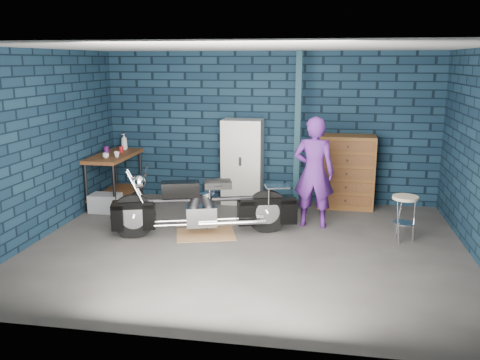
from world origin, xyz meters
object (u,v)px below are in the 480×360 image
object	(u,v)px
shop_stool	(404,219)
tool_chest	(346,172)
locker	(242,162)
workbench	(115,179)
storage_bin	(105,203)
person	(314,172)
motorcycle	(205,201)

from	to	relation	value
shop_stool	tool_chest	bearing A→B (deg)	115.80
locker	tool_chest	world-z (taller)	locker
workbench	tool_chest	size ratio (longest dim) A/B	1.10
storage_bin	locker	distance (m)	2.50
person	tool_chest	size ratio (longest dim) A/B	1.35
workbench	locker	size ratio (longest dim) A/B	0.92
workbench	person	xyz separation A→B (m)	(3.55, -0.68, 0.41)
motorcycle	locker	distance (m)	1.88
person	locker	distance (m)	1.75
person	tool_chest	bearing A→B (deg)	-108.69
locker	shop_stool	world-z (taller)	locker
motorcycle	storage_bin	world-z (taller)	motorcycle
workbench	locker	distance (m)	2.31
storage_bin	tool_chest	xyz separation A→B (m)	(4.05, 0.98, 0.48)
motorcycle	shop_stool	bearing A→B (deg)	-12.20
locker	shop_stool	bearing A→B (deg)	-31.66
locker	storage_bin	bearing A→B (deg)	-156.19
workbench	storage_bin	distance (m)	0.58
motorcycle	storage_bin	distance (m)	2.18
workbench	locker	world-z (taller)	locker
motorcycle	storage_bin	size ratio (longest dim) A/B	4.70
locker	tool_chest	bearing A→B (deg)	0.00
person	workbench	bearing A→B (deg)	-4.96
person	tool_chest	distance (m)	1.29
storage_bin	locker	size ratio (longest dim) A/B	0.33
workbench	shop_stool	xyz separation A→B (m)	(4.85, -1.13, -0.12)
shop_stool	locker	bearing A→B (deg)	148.34
tool_chest	shop_stool	world-z (taller)	tool_chest
motorcycle	shop_stool	size ratio (longest dim) A/B	3.51
workbench	shop_stool	bearing A→B (deg)	-13.11
tool_chest	locker	bearing A→B (deg)	180.00
motorcycle	person	world-z (taller)	person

